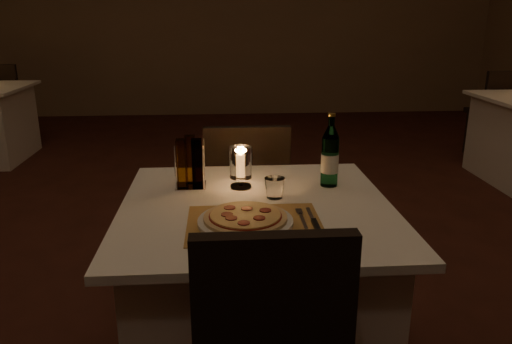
{
  "coord_description": "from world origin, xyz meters",
  "views": [
    {
      "loc": [
        0.06,
        -2.39,
        1.41
      ],
      "look_at": [
        0.18,
        -0.65,
        0.86
      ],
      "focal_mm": 35.0,
      "sensor_mm": 36.0,
      "label": 1
    }
  ],
  "objects": [
    {
      "name": "floor",
      "position": [
        0.0,
        0.0,
        -0.01
      ],
      "size": [
        8.0,
        10.0,
        0.02
      ],
      "primitive_type": "cube",
      "color": "#421C15",
      "rests_on": "ground"
    },
    {
      "name": "water_bottle",
      "position": [
        0.49,
        -0.48,
        0.86
      ],
      "size": [
        0.07,
        0.07,
        0.3
      ],
      "color": "#559E6A",
      "rests_on": "main_table"
    },
    {
      "name": "tumbler",
      "position": [
        0.26,
        -0.61,
        0.78
      ],
      "size": [
        0.08,
        0.08,
        0.08
      ],
      "primitive_type": null,
      "color": "white",
      "rests_on": "main_table"
    },
    {
      "name": "fork",
      "position": [
        0.33,
        -0.82,
        0.75
      ],
      "size": [
        0.02,
        0.18,
        0.0
      ],
      "color": "silver",
      "rests_on": "placemat"
    },
    {
      "name": "neighbor_chair_rb",
      "position": [
        2.83,
        2.36,
        0.55
      ],
      "size": [
        0.42,
        0.42,
        0.9
      ],
      "color": "black",
      "rests_on": "ground"
    },
    {
      "name": "knife",
      "position": [
        0.36,
        -0.88,
        0.75
      ],
      "size": [
        0.02,
        0.22,
        0.01
      ],
      "color": "black",
      "rests_on": "placemat"
    },
    {
      "name": "cruet_caddy",
      "position": [
        -0.07,
        -0.46,
        0.84
      ],
      "size": [
        0.12,
        0.12,
        0.21
      ],
      "color": "white",
      "rests_on": "main_table"
    },
    {
      "name": "hurricane_candle",
      "position": [
        0.13,
        -0.48,
        0.84
      ],
      "size": [
        0.09,
        0.09,
        0.17
      ],
      "color": "white",
      "rests_on": "main_table"
    },
    {
      "name": "plate",
      "position": [
        0.13,
        -0.85,
        0.75
      ],
      "size": [
        0.32,
        0.32,
        0.01
      ],
      "primitive_type": "cylinder",
      "color": "white",
      "rests_on": "placemat"
    },
    {
      "name": "chair_far",
      "position": [
        0.18,
        0.04,
        0.55
      ],
      "size": [
        0.42,
        0.42,
        0.9
      ],
      "color": "black",
      "rests_on": "ground"
    },
    {
      "name": "main_table",
      "position": [
        0.18,
        -0.67,
        0.37
      ],
      "size": [
        1.0,
        1.0,
        0.74
      ],
      "color": "white",
      "rests_on": "ground"
    },
    {
      "name": "placemat",
      "position": [
        0.16,
        -0.85,
        0.74
      ],
      "size": [
        0.45,
        0.34,
        0.0
      ],
      "primitive_type": "cube",
      "color": "#AE7D3C",
      "rests_on": "main_table"
    },
    {
      "name": "neighbor_chair_lb",
      "position": [
        -2.37,
        3.41,
        0.55
      ],
      "size": [
        0.42,
        0.42,
        0.9
      ],
      "color": "black",
      "rests_on": "ground"
    },
    {
      "name": "pizza",
      "position": [
        0.13,
        -0.85,
        0.77
      ],
      "size": [
        0.28,
        0.28,
        0.02
      ],
      "color": "#D8B77F",
      "rests_on": "plate"
    },
    {
      "name": "wall_back",
      "position": [
        0.0,
        5.01,
        1.5
      ],
      "size": [
        8.0,
        0.02,
        3.0
      ],
      "primitive_type": "cube",
      "color": "#907354",
      "rests_on": "ground"
    }
  ]
}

